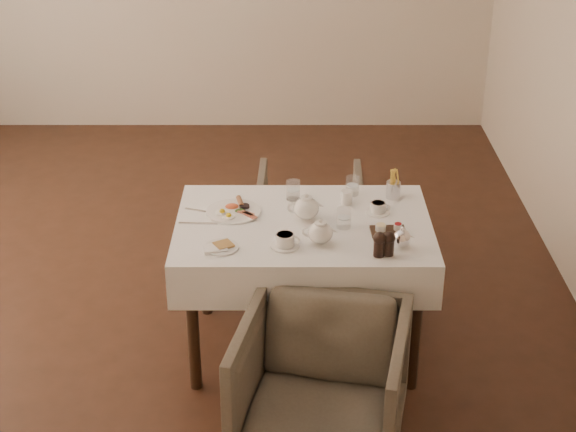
{
  "coord_description": "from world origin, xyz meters",
  "views": [
    {
      "loc": [
        0.57,
        -4.7,
        2.79
      ],
      "look_at": [
        0.57,
        -0.85,
        0.82
      ],
      "focal_mm": 55.0,
      "sensor_mm": 36.0,
      "label": 1
    }
  ],
  "objects_px": {
    "table": "(303,243)",
    "teapot_centre": "(306,206)",
    "armchair_near": "(321,387)",
    "breakfast_plate": "(234,210)",
    "armchair_far": "(310,219)"
  },
  "relations": [
    {
      "from": "armchair_near",
      "to": "armchair_far",
      "type": "distance_m",
      "value": 1.7
    },
    {
      "from": "table",
      "to": "teapot_centre",
      "type": "height_order",
      "value": "teapot_centre"
    },
    {
      "from": "teapot_centre",
      "to": "table",
      "type": "bearing_deg",
      "value": -112.03
    },
    {
      "from": "table",
      "to": "armchair_far",
      "type": "relative_size",
      "value": 1.96
    },
    {
      "from": "armchair_far",
      "to": "breakfast_plate",
      "type": "relative_size",
      "value": 2.33
    },
    {
      "from": "armchair_far",
      "to": "teapot_centre",
      "type": "bearing_deg",
      "value": 88.9
    },
    {
      "from": "table",
      "to": "breakfast_plate",
      "type": "bearing_deg",
      "value": 162.2
    },
    {
      "from": "table",
      "to": "breakfast_plate",
      "type": "relative_size",
      "value": 4.57
    },
    {
      "from": "table",
      "to": "armchair_near",
      "type": "distance_m",
      "value": 0.84
    },
    {
      "from": "teapot_centre",
      "to": "armchair_near",
      "type": "bearing_deg",
      "value": -89.39
    },
    {
      "from": "breakfast_plate",
      "to": "teapot_centre",
      "type": "bearing_deg",
      "value": 1.18
    },
    {
      "from": "table",
      "to": "teapot_centre",
      "type": "distance_m",
      "value": 0.19
    },
    {
      "from": "table",
      "to": "teapot_centre",
      "type": "bearing_deg",
      "value": 71.28
    },
    {
      "from": "armchair_far",
      "to": "teapot_centre",
      "type": "height_order",
      "value": "teapot_centre"
    },
    {
      "from": "table",
      "to": "breakfast_plate",
      "type": "xyz_separation_m",
      "value": [
        -0.35,
        0.11,
        0.13
      ]
    }
  ]
}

